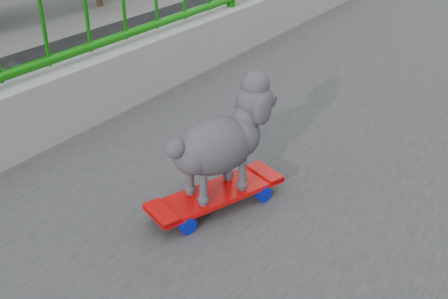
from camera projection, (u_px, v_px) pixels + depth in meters
name	position (u px, v px, depth m)	size (l,w,h in m)	color
skateboard	(216.00, 195.00, 1.91)	(0.33, 0.54, 0.07)	red
poodle	(222.00, 139.00, 1.82)	(0.29, 0.44, 0.39)	#302E33
car_1	(186.00, 120.00, 17.31)	(1.64, 4.69, 1.55)	silver
car_3	(10.00, 99.00, 18.87)	(2.18, 5.36, 1.55)	silver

